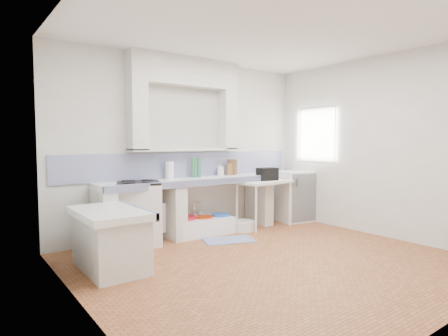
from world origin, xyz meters
TOP-DOWN VIEW (x-y plane):
  - floor at (0.00, 0.00)m, footprint 4.50×4.50m
  - ceiling at (0.00, 0.00)m, footprint 4.50×4.50m
  - wall_back at (0.00, 2.00)m, footprint 4.50×0.00m
  - wall_left at (-2.25, 0.00)m, footprint 0.00×4.50m
  - wall_right at (2.25, 0.00)m, footprint 0.00×4.50m
  - alcove_mass at (-0.10, 1.88)m, footprint 1.90×0.25m
  - window_frame at (2.42, 1.20)m, footprint 0.35×0.86m
  - lace_valance at (2.28, 1.20)m, footprint 0.01×0.84m
  - counter_slab at (-0.10, 1.70)m, footprint 3.00×0.60m
  - counter_lip at (-0.10, 1.42)m, footprint 3.00×0.04m
  - counter_pier_left at (-1.50, 1.70)m, footprint 0.20×0.55m
  - counter_pier_mid at (-0.45, 1.70)m, footprint 0.20×0.55m
  - counter_pier_right at (1.30, 1.70)m, footprint 0.20×0.55m
  - peninsula_top at (-1.70, 0.90)m, footprint 0.70×1.10m
  - peninsula_base at (-1.70, 0.90)m, footprint 0.60×1.00m
  - peninsula_lip at (-1.37, 0.90)m, footprint 0.04×1.10m
  - backsplash at (0.00, 1.99)m, footprint 4.27×0.03m
  - stove at (-0.99, 1.72)m, footprint 0.79×0.78m
  - sink at (0.04, 1.67)m, footprint 1.00×0.57m
  - side_table at (1.18, 1.45)m, footprint 1.02×0.64m
  - fridge at (1.99, 1.54)m, footprint 0.69×0.69m
  - bucket_red at (-0.20, 1.74)m, footprint 0.40×0.40m
  - bucket_orange at (0.08, 1.66)m, footprint 0.31×0.31m
  - bucket_blue at (0.39, 1.63)m, footprint 0.34×0.34m
  - basin_white at (0.73, 1.48)m, footprint 0.50×0.50m
  - water_bottle_a at (0.02, 1.82)m, footprint 0.10×0.10m
  - water_bottle_b at (0.15, 1.85)m, footprint 0.10×0.10m
  - black_bag at (1.26, 1.44)m, footprint 0.37×0.25m
  - green_bottle_a at (0.01, 1.85)m, footprint 0.08×0.08m
  - green_bottle_b at (0.09, 1.81)m, footprint 0.09×0.09m
  - knife_block at (0.74, 1.85)m, footprint 0.10×0.08m
  - cutting_board at (0.80, 1.85)m, footprint 0.09×0.19m
  - paper_towel at (-0.42, 1.85)m, footprint 0.17×0.17m
  - soap_bottle at (0.55, 1.85)m, footprint 0.13×0.13m
  - rug at (0.16, 1.10)m, footprint 0.85×0.66m

SIDE VIEW (x-z plane):
  - floor at x=0.00m, z-range 0.00..0.00m
  - rug at x=0.16m, z-range 0.00..0.01m
  - basin_white at x=0.73m, z-range 0.00..0.16m
  - sink at x=0.04m, z-range 0.00..0.24m
  - bucket_orange at x=0.08m, z-range 0.00..0.28m
  - bucket_blue at x=0.39m, z-range 0.00..0.29m
  - water_bottle_a at x=0.02m, z-range 0.00..0.30m
  - bucket_red at x=-0.20m, z-range 0.00..0.30m
  - water_bottle_b at x=0.15m, z-range 0.00..0.34m
  - peninsula_base at x=-1.70m, z-range 0.00..0.62m
  - side_table at x=1.18m, z-range 0.38..0.43m
  - counter_pier_left at x=-1.50m, z-range 0.00..0.82m
  - counter_pier_mid at x=-0.45m, z-range 0.00..0.82m
  - counter_pier_right at x=1.30m, z-range 0.00..0.82m
  - stove at x=-0.99m, z-range 0.00..0.87m
  - fridge at x=1.99m, z-range 0.00..0.93m
  - peninsula_top at x=-1.70m, z-range 0.62..0.70m
  - peninsula_lip at x=-1.37m, z-range 0.61..0.71m
  - counter_slab at x=-0.10m, z-range 0.82..0.90m
  - counter_lip at x=-0.10m, z-range 0.81..0.91m
  - black_bag at x=1.26m, z-range 0.81..1.03m
  - knife_block at x=0.74m, z-range 0.90..1.10m
  - soap_bottle at x=0.55m, z-range 0.90..1.12m
  - paper_towel at x=-0.42m, z-range 0.90..1.17m
  - cutting_board at x=0.80m, z-range 0.90..1.17m
  - green_bottle_a at x=0.01m, z-range 0.90..1.21m
  - green_bottle_b at x=0.09m, z-range 0.90..1.21m
  - backsplash at x=0.00m, z-range 0.90..1.30m
  - wall_back at x=0.00m, z-range -0.85..3.65m
  - wall_left at x=-2.25m, z-range -0.85..3.65m
  - wall_right at x=2.25m, z-range -0.85..3.65m
  - window_frame at x=2.42m, z-range 1.07..2.13m
  - lace_valance at x=2.28m, z-range 1.86..2.10m
  - alcove_mass at x=-0.10m, z-range 2.35..2.80m
  - ceiling at x=0.00m, z-range 2.80..2.80m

